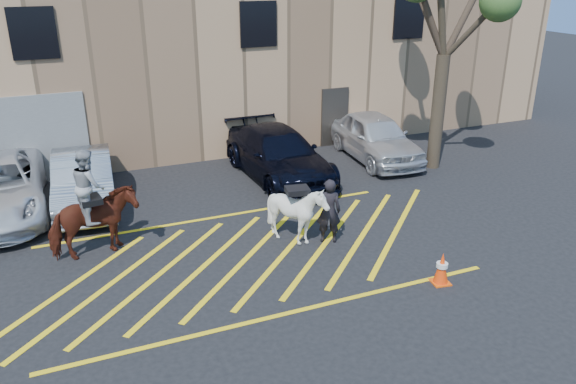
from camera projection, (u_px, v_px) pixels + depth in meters
name	position (u px, v px, depth m)	size (l,w,h in m)	color
ground	(243.00, 252.00, 13.60)	(90.00, 90.00, 0.00)	black
car_silver_sedan	(84.00, 180.00, 16.02)	(1.60, 4.59, 1.51)	#9A9FA8
car_blue_suv	(278.00, 154.00, 18.11)	(2.19, 5.40, 1.57)	black
car_white_suv	(375.00, 137.00, 19.85)	(1.91, 4.74, 1.61)	silver
handler	(329.00, 211.00, 13.82)	(0.61, 0.40, 1.67)	black
warehouse	(146.00, 40.00, 22.47)	(32.42, 10.20, 7.30)	tan
hatching_zone	(247.00, 257.00, 13.34)	(12.60, 5.12, 0.01)	yellow
mounted_bay	(92.00, 214.00, 13.05)	(2.12, 1.20, 2.66)	#5B1F15
saddled_white	(297.00, 213.00, 13.80)	(1.48, 1.61, 1.57)	silver
traffic_cone	(442.00, 268.00, 12.15)	(0.43, 0.43, 0.73)	#FF520A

